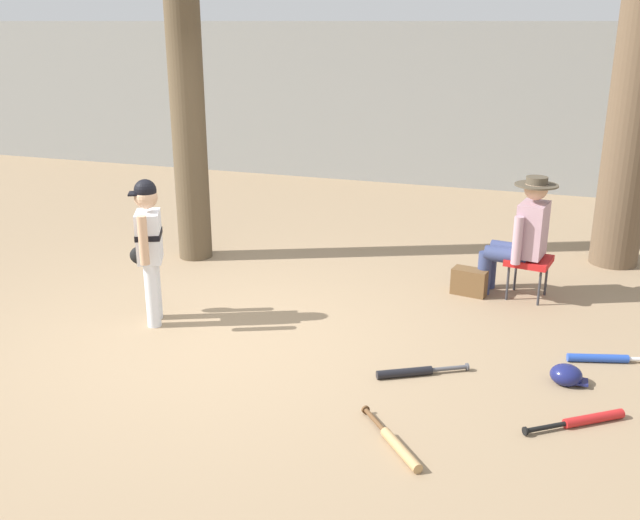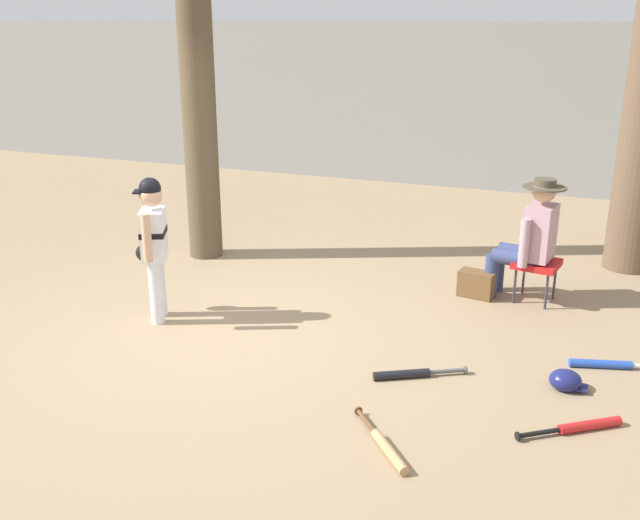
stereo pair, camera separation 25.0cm
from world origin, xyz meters
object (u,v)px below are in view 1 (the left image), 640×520
(folding_stool, at_px, (529,262))
(bat_red_barrel, at_px, (586,420))
(tree_near_player, at_px, (183,38))
(handbag_beside_stool, at_px, (470,282))
(bat_wood_tan, at_px, (396,445))
(bat_black_composite, at_px, (412,372))
(seated_spectator, at_px, (521,233))
(tree_behind_spectator, at_px, (640,60))
(young_ballplayer, at_px, (148,242))
(batting_helmet_navy, at_px, (566,375))
(bat_blue_youth, at_px, (606,358))

(folding_stool, height_order, bat_red_barrel, folding_stool)
(tree_near_player, bearing_deg, folding_stool, -1.46)
(handbag_beside_stool, distance_m, bat_wood_tan, 2.88)
(bat_wood_tan, height_order, bat_black_composite, same)
(bat_black_composite, xyz_separation_m, bat_red_barrel, (1.25, -0.30, 0.00))
(seated_spectator, height_order, handbag_beside_stool, seated_spectator)
(folding_stool, height_order, bat_wood_tan, folding_stool)
(tree_near_player, bearing_deg, tree_behind_spectator, 16.10)
(tree_behind_spectator, bearing_deg, bat_red_barrel, -94.96)
(young_ballplayer, relative_size, batting_helmet_navy, 4.71)
(tree_near_player, height_order, young_ballplayer, tree_near_player)
(handbag_beside_stool, bearing_deg, tree_behind_spectator, 47.00)
(folding_stool, height_order, seated_spectator, seated_spectator)
(young_ballplayer, relative_size, folding_stool, 2.83)
(handbag_beside_stool, height_order, bat_red_barrel, handbag_beside_stool)
(bat_wood_tan, distance_m, bat_blue_youth, 2.16)
(folding_stool, bearing_deg, bat_blue_youth, -60.81)
(seated_spectator, height_order, bat_red_barrel, seated_spectator)
(handbag_beside_stool, distance_m, bat_red_barrel, 2.43)
(tree_near_player, bearing_deg, bat_blue_youth, -16.99)
(young_ballplayer, relative_size, bat_wood_tan, 2.14)
(tree_near_player, distance_m, tree_behind_spectator, 4.71)
(young_ballplayer, bearing_deg, seated_spectator, 29.40)
(bat_blue_youth, bearing_deg, seated_spectator, 122.15)
(bat_black_composite, bearing_deg, bat_wood_tan, -83.58)
(folding_stool, xyz_separation_m, handbag_beside_stool, (-0.54, -0.09, -0.23))
(tree_near_player, relative_size, bat_blue_youth, 6.80)
(handbag_beside_stool, relative_size, bat_wood_tan, 0.56)
(bat_wood_tan, relative_size, batting_helmet_navy, 2.20)
(seated_spectator, relative_size, batting_helmet_navy, 4.33)
(tree_near_player, height_order, bat_red_barrel, tree_near_player)
(tree_near_player, distance_m, seated_spectator, 3.99)
(handbag_beside_stool, height_order, bat_black_composite, handbag_beside_stool)
(bat_blue_youth, distance_m, batting_helmet_navy, 0.56)
(tree_near_player, xyz_separation_m, bat_black_composite, (2.96, -2.06, -2.37))
(tree_behind_spectator, bearing_deg, tree_near_player, -163.90)
(seated_spectator, xyz_separation_m, batting_helmet_navy, (0.50, -1.73, -0.57))
(handbag_beside_stool, xyz_separation_m, batting_helmet_navy, (0.94, -1.62, -0.06))
(tree_behind_spectator, xyz_separation_m, seated_spectator, (-0.95, -1.38, -1.55))
(bat_blue_youth, relative_size, bat_red_barrel, 1.20)
(young_ballplayer, bearing_deg, bat_red_barrel, -8.89)
(young_ballplayer, xyz_separation_m, bat_wood_tan, (2.53, -1.27, -0.71))
(batting_helmet_navy, bearing_deg, handbag_beside_stool, 120.01)
(bat_wood_tan, height_order, bat_blue_youth, same)
(young_ballplayer, relative_size, seated_spectator, 1.09)
(folding_stool, bearing_deg, handbag_beside_stool, -170.42)
(tree_near_player, distance_m, folding_stool, 4.20)
(handbag_beside_stool, height_order, batting_helmet_navy, handbag_beside_stool)
(tree_near_player, relative_size, batting_helmet_navy, 19.24)
(tree_near_player, xyz_separation_m, folding_stool, (3.67, -0.09, -2.04))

